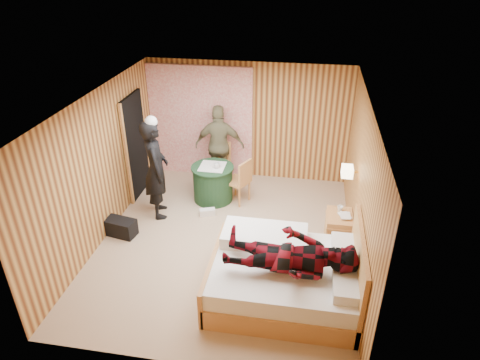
% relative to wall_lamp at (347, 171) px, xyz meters
% --- Properties ---
extents(floor, '(4.20, 5.00, 0.01)m').
position_rel_wall_lamp_xyz_m(floor, '(-1.92, -0.45, -1.30)').
color(floor, tan).
rests_on(floor, ground).
extents(ceiling, '(4.20, 5.00, 0.01)m').
position_rel_wall_lamp_xyz_m(ceiling, '(-1.92, -0.45, 1.20)').
color(ceiling, silver).
rests_on(ceiling, wall_back).
extents(wall_back, '(4.20, 0.02, 2.50)m').
position_rel_wall_lamp_xyz_m(wall_back, '(-1.92, 2.05, -0.05)').
color(wall_back, tan).
rests_on(wall_back, floor).
extents(wall_left, '(0.02, 5.00, 2.50)m').
position_rel_wall_lamp_xyz_m(wall_left, '(-4.02, -0.45, -0.05)').
color(wall_left, tan).
rests_on(wall_left, floor).
extents(wall_right, '(0.02, 5.00, 2.50)m').
position_rel_wall_lamp_xyz_m(wall_right, '(0.18, -0.45, -0.05)').
color(wall_right, tan).
rests_on(wall_right, floor).
extents(curtain, '(2.20, 0.08, 2.40)m').
position_rel_wall_lamp_xyz_m(curtain, '(-2.92, 1.98, -0.10)').
color(curtain, silver).
rests_on(curtain, floor).
extents(doorway, '(0.06, 0.90, 2.05)m').
position_rel_wall_lamp_xyz_m(doorway, '(-3.98, 0.95, -0.28)').
color(doorway, black).
rests_on(doorway, floor).
extents(wall_lamp, '(0.26, 0.24, 0.16)m').
position_rel_wall_lamp_xyz_m(wall_lamp, '(0.00, 0.00, 0.00)').
color(wall_lamp, gold).
rests_on(wall_lamp, wall_right).
extents(bed, '(2.12, 1.67, 1.15)m').
position_rel_wall_lamp_xyz_m(bed, '(-0.80, -1.53, -0.97)').
color(bed, '#E0AF5B').
rests_on(bed, floor).
extents(nightstand, '(0.44, 0.60, 0.58)m').
position_rel_wall_lamp_xyz_m(nightstand, '(-0.04, -0.19, -1.00)').
color(nightstand, '#E0AF5B').
rests_on(nightstand, floor).
extents(round_table, '(0.83, 0.83, 0.74)m').
position_rel_wall_lamp_xyz_m(round_table, '(-2.44, 0.90, -0.93)').
color(round_table, '#1C3E23').
rests_on(round_table, floor).
extents(chair_far, '(0.44, 0.44, 0.93)m').
position_rel_wall_lamp_xyz_m(chair_far, '(-2.44, 1.56, -0.76)').
color(chair_far, '#E0AF5B').
rests_on(chair_far, floor).
extents(chair_near, '(0.55, 0.55, 0.92)m').
position_rel_wall_lamp_xyz_m(chair_near, '(-1.88, 0.88, -0.77)').
color(chair_near, '#E0AF5B').
rests_on(chair_near, floor).
extents(duffel_bag, '(0.58, 0.38, 0.30)m').
position_rel_wall_lamp_xyz_m(duffel_bag, '(-3.77, -0.55, -1.15)').
color(duffel_bag, black).
rests_on(duffel_bag, floor).
extents(sneaker_left, '(0.26, 0.19, 0.11)m').
position_rel_wall_lamp_xyz_m(sneaker_left, '(-2.66, 0.82, -1.25)').
color(sneaker_left, silver).
rests_on(sneaker_left, floor).
extents(sneaker_right, '(0.31, 0.21, 0.13)m').
position_rel_wall_lamp_xyz_m(sneaker_right, '(-2.42, 0.31, -1.24)').
color(sneaker_right, silver).
rests_on(sneaker_right, floor).
extents(woman_standing, '(0.67, 0.80, 1.87)m').
position_rel_wall_lamp_xyz_m(woman_standing, '(-3.32, 0.22, -0.36)').
color(woman_standing, black).
rests_on(woman_standing, floor).
extents(man_at_table, '(1.04, 0.51, 1.72)m').
position_rel_wall_lamp_xyz_m(man_at_table, '(-2.44, 1.59, -0.44)').
color(man_at_table, '#736E4D').
rests_on(man_at_table, floor).
extents(man_on_bed, '(0.86, 0.67, 1.77)m').
position_rel_wall_lamp_xyz_m(man_on_bed, '(-0.77, -1.76, -0.30)').
color(man_on_bed, '#620912').
rests_on(man_on_bed, bed).
extents(book_lower, '(0.24, 0.27, 0.02)m').
position_rel_wall_lamp_xyz_m(book_lower, '(-0.04, -0.24, -0.71)').
color(book_lower, silver).
rests_on(book_lower, nightstand).
extents(book_upper, '(0.18, 0.23, 0.02)m').
position_rel_wall_lamp_xyz_m(book_upper, '(-0.04, -0.24, -0.69)').
color(book_upper, silver).
rests_on(book_upper, nightstand).
extents(cup_nightstand, '(0.13, 0.13, 0.09)m').
position_rel_wall_lamp_xyz_m(cup_nightstand, '(-0.04, -0.06, -0.68)').
color(cup_nightstand, silver).
rests_on(cup_nightstand, nightstand).
extents(cup_table, '(0.15, 0.15, 0.10)m').
position_rel_wall_lamp_xyz_m(cup_table, '(-2.34, 0.85, -0.52)').
color(cup_table, silver).
rests_on(cup_table, round_table).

